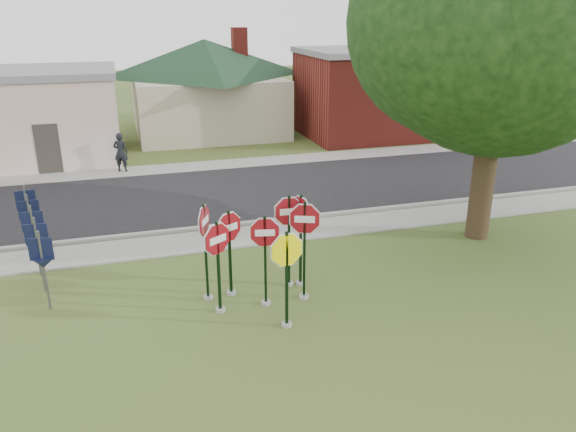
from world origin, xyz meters
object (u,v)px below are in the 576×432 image
object	(u,v)px
stop_sign_left	(218,255)
oak_tree	(504,11)
stop_sign_yellow	(287,267)
stop_sign_center	(265,250)
pedestrian	(121,152)

from	to	relation	value
stop_sign_left	oak_tree	xyz separation A→B (m)	(8.61, 2.32, 5.24)
stop_sign_yellow	stop_sign_left	xyz separation A→B (m)	(-1.32, 1.10, -0.01)
stop_sign_center	stop_sign_yellow	world-z (taller)	stop_sign_yellow
stop_sign_yellow	pedestrian	world-z (taller)	stop_sign_yellow
stop_sign_left	oak_tree	world-z (taller)	oak_tree
pedestrian	stop_sign_yellow	bearing A→B (deg)	122.43
stop_sign_yellow	oak_tree	world-z (taller)	oak_tree
stop_sign_left	stop_sign_yellow	bearing A→B (deg)	-39.77
stop_sign_center	pedestrian	world-z (taller)	stop_sign_center
pedestrian	oak_tree	bearing A→B (deg)	153.73
stop_sign_yellow	oak_tree	xyz separation A→B (m)	(7.30, 3.41, 5.23)
stop_sign_center	oak_tree	xyz separation A→B (m)	(7.49, 2.30, 5.25)
stop_sign_yellow	pedestrian	distance (m)	14.67
stop_sign_left	pedestrian	xyz separation A→B (m)	(-1.92, 13.20, -0.55)
stop_sign_center	pedestrian	size ratio (longest dim) A/B	1.40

